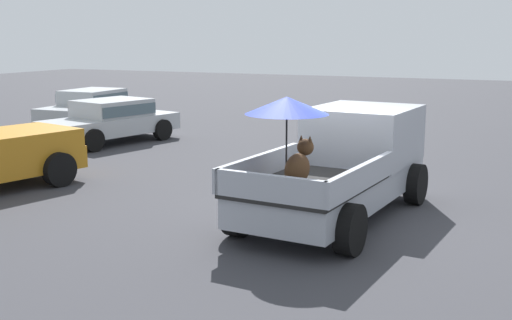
{
  "coord_description": "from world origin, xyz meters",
  "views": [
    {
      "loc": [
        -11.02,
        -3.51,
        3.28
      ],
      "look_at": [
        -0.69,
        1.25,
        1.1
      ],
      "focal_mm": 45.93,
      "sensor_mm": 36.0,
      "label": 1
    }
  ],
  "objects": [
    {
      "name": "pickup_truck_main",
      "position": [
        0.41,
        -0.02,
        0.98
      ],
      "size": [
        5.19,
        2.59,
        2.32
      ],
      "rotation": [
        0.0,
        0.0,
        -0.08
      ],
      "color": "black",
      "rests_on": "ground"
    },
    {
      "name": "parked_sedan_far",
      "position": [
        8.0,
        11.83,
        0.74
      ],
      "size": [
        4.36,
        2.09,
        1.33
      ],
      "rotation": [
        0.0,
        0.0,
        3.17
      ],
      "color": "black",
      "rests_on": "ground"
    },
    {
      "name": "parked_sedan_near",
      "position": [
        5.28,
        8.91,
        0.74
      ],
      "size": [
        4.59,
        2.71,
        1.33
      ],
      "rotation": [
        0.0,
        0.0,
        2.91
      ],
      "color": "black",
      "rests_on": "ground"
    },
    {
      "name": "ground_plane",
      "position": [
        0.0,
        0.0,
        0.0
      ],
      "size": [
        80.0,
        80.0,
        0.0
      ],
      "primitive_type": "plane",
      "color": "#38383D"
    }
  ]
}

